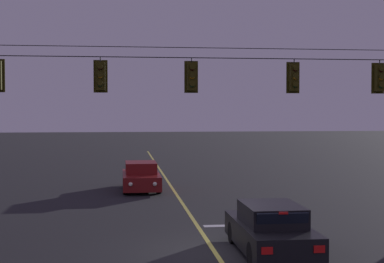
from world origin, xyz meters
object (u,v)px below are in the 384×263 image
object	(u,v)px
traffic_light_centre	(192,77)
traffic_light_rightmost	(380,78)
traffic_light_right_inner	(294,77)
car_oncoming_lead	(141,177)
car_waiting_near_lane	(271,230)
traffic_light_left_inner	(100,76)

from	to	relation	value
traffic_light_centre	traffic_light_rightmost	size ratio (longest dim) A/B	1.00
traffic_light_right_inner	car_oncoming_lead	distance (m)	11.13
car_waiting_near_lane	car_oncoming_lead	bearing A→B (deg)	103.17
car_waiting_near_lane	traffic_light_left_inner	bearing A→B (deg)	136.54
traffic_light_rightmost	car_waiting_near_lane	distance (m)	8.26
traffic_light_right_inner	car_waiting_near_lane	bearing A→B (deg)	-114.06
traffic_light_centre	car_waiting_near_lane	world-z (taller)	traffic_light_centre
traffic_light_left_inner	traffic_light_centre	size ratio (longest dim) A/B	1.00
car_oncoming_lead	traffic_light_rightmost	bearing A→B (deg)	-46.45
traffic_light_centre	traffic_light_rightmost	bearing A→B (deg)	0.00
traffic_light_centre	car_oncoming_lead	bearing A→B (deg)	99.49
traffic_light_left_inner	traffic_light_rightmost	bearing A→B (deg)	0.00
car_oncoming_lead	traffic_light_centre	bearing A→B (deg)	-80.51
traffic_light_rightmost	car_oncoming_lead	xyz separation A→B (m)	(-8.35, 8.78, -4.50)
traffic_light_centre	traffic_light_rightmost	xyz separation A→B (m)	(6.88, 0.00, 0.00)
traffic_light_centre	traffic_light_rightmost	world-z (taller)	same
traffic_light_left_inner	car_waiting_near_lane	size ratio (longest dim) A/B	0.28
car_oncoming_lead	traffic_light_right_inner	bearing A→B (deg)	-59.61
car_oncoming_lead	car_waiting_near_lane	bearing A→B (deg)	-76.83
traffic_light_rightmost	traffic_light_right_inner	bearing A→B (deg)	180.00
traffic_light_left_inner	traffic_light_right_inner	world-z (taller)	same
traffic_light_right_inner	traffic_light_rightmost	distance (m)	3.20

